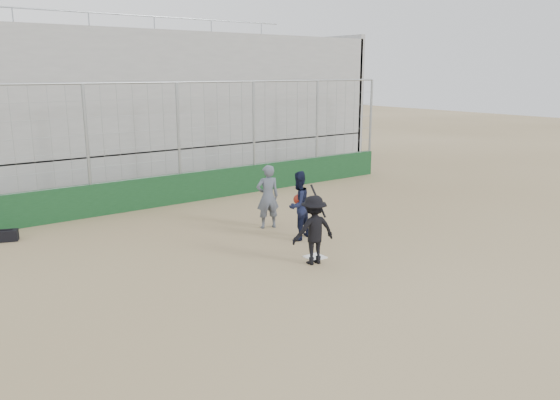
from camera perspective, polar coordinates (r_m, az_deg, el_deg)
ground at (r=13.14m, az=3.67°, el=-6.02°), size 90.00×90.00×0.00m
home_plate at (r=13.13m, az=3.67°, el=-5.97°), size 0.44×0.44×0.02m
backstop at (r=18.60m, az=-10.38°, el=2.60°), size 18.10×0.25×4.04m
bleachers at (r=22.88m, az=-16.22°, el=9.22°), size 20.25×6.70×6.98m
batter_at_plate at (r=12.52m, az=3.54°, el=-3.13°), size 1.13×0.82×1.78m
catcher_crouched at (r=14.32m, az=1.95°, el=-1.79°), size 1.09×0.98×1.23m
umpire at (r=15.35m, az=-1.29°, el=0.02°), size 0.76×0.61×1.63m
equipment_bag at (r=16.01m, az=-26.90°, el=-3.36°), size 0.75×0.52×0.33m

